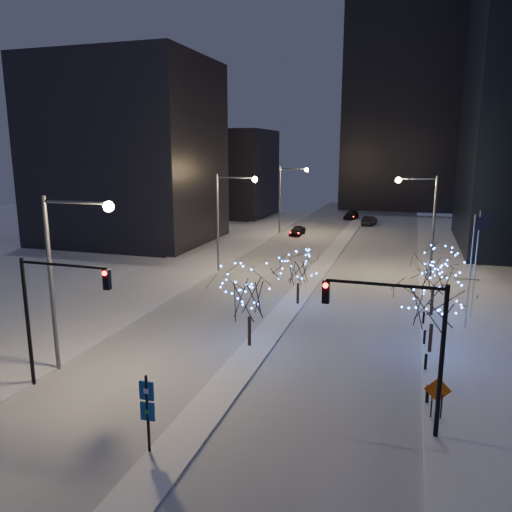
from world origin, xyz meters
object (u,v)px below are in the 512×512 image
at_px(holiday_tree_plaza_far, 435,269).
at_px(street_lamp_east, 424,213).
at_px(traffic_signal_west, 50,303).
at_px(car_mid, 369,220).
at_px(street_lamp_w_mid, 227,209).
at_px(wayfinding_sign, 147,407).
at_px(holiday_tree_median_far, 298,268).
at_px(holiday_tree_plaza_near, 434,296).
at_px(street_lamp_w_far, 287,190).
at_px(traffic_signal_east, 405,332).
at_px(holiday_tree_median_near, 249,293).
at_px(construction_sign, 437,394).
at_px(car_near, 297,231).
at_px(car_far, 351,215).
at_px(street_lamp_w_near, 65,261).

bearing_deg(holiday_tree_plaza_far, street_lamp_east, 93.48).
xyz_separation_m(traffic_signal_west, car_mid, (10.67, 64.84, -4.00)).
relative_size(street_lamp_w_mid, wayfinding_sign, 2.83).
relative_size(street_lamp_w_mid, street_lamp_east, 1.00).
distance_m(holiday_tree_median_far, holiday_tree_plaza_far, 10.32).
xyz_separation_m(holiday_tree_plaza_near, holiday_tree_plaza_far, (0.30, 7.46, -0.03)).
height_order(street_lamp_w_mid, holiday_tree_median_far, street_lamp_w_mid).
height_order(street_lamp_w_far, holiday_tree_median_far, street_lamp_w_far).
distance_m(traffic_signal_east, holiday_tree_median_near, 12.06).
distance_m(car_mid, construction_sign, 62.82).
xyz_separation_m(street_lamp_w_far, wayfinding_sign, (8.06, -55.77, -4.33)).
xyz_separation_m(street_lamp_w_mid, holiday_tree_plaza_near, (19.44, -16.24, -2.77)).
bearing_deg(wayfinding_sign, traffic_signal_east, 24.39).
bearing_deg(street_lamp_east, holiday_tree_plaza_far, -86.52).
relative_size(car_near, car_far, 0.83).
distance_m(traffic_signal_west, wayfinding_sign, 8.83).
distance_m(holiday_tree_median_near, holiday_tree_plaza_far, 14.97).
xyz_separation_m(holiday_tree_median_far, wayfinding_sign, (-1.38, -21.77, -0.90)).
relative_size(street_lamp_w_near, holiday_tree_median_far, 2.27).
relative_size(traffic_signal_west, holiday_tree_median_far, 1.59).
bearing_deg(holiday_tree_plaza_far, street_lamp_w_near, -140.58).
bearing_deg(construction_sign, holiday_tree_plaza_near, 86.99).
height_order(street_lamp_w_near, holiday_tree_plaza_far, street_lamp_w_near).
relative_size(holiday_tree_median_near, construction_sign, 2.61).
height_order(traffic_signal_east, holiday_tree_median_far, traffic_signal_east).
relative_size(holiday_tree_median_near, holiday_tree_plaza_near, 0.89).
relative_size(traffic_signal_east, car_near, 1.69).
distance_m(traffic_signal_west, holiday_tree_median_near, 11.62).
bearing_deg(street_lamp_w_far, street_lamp_w_near, -90.00).
relative_size(holiday_tree_plaza_far, construction_sign, 2.69).
bearing_deg(traffic_signal_east, street_lamp_east, 87.74).
xyz_separation_m(street_lamp_w_near, wayfinding_sign, (8.06, -5.77, -4.33)).
relative_size(street_lamp_w_far, holiday_tree_plaza_near, 1.68).
relative_size(traffic_signal_east, construction_sign, 3.45).
xyz_separation_m(traffic_signal_east, car_far, (-10.44, 70.20, -4.04)).
relative_size(street_lamp_w_far, traffic_signal_west, 1.43).
bearing_deg(holiday_tree_plaza_far, construction_sign, -90.87).
bearing_deg(holiday_tree_plaza_near, car_near, 113.48).
distance_m(traffic_signal_east, construction_sign, 4.08).
relative_size(street_lamp_w_near, traffic_signal_east, 1.43).
distance_m(street_lamp_w_near, holiday_tree_plaza_near, 21.50).
height_order(street_lamp_w_far, holiday_tree_plaza_near, street_lamp_w_far).
distance_m(street_lamp_w_near, street_lamp_east, 33.85).
height_order(traffic_signal_west, car_mid, traffic_signal_west).
xyz_separation_m(street_lamp_w_mid, holiday_tree_median_far, (9.44, -9.00, -3.43)).
distance_m(car_far, holiday_tree_plaza_near, 61.69).
height_order(holiday_tree_plaza_near, construction_sign, holiday_tree_plaza_near).
relative_size(street_lamp_w_mid, traffic_signal_east, 1.43).
distance_m(wayfinding_sign, construction_sign, 13.11).
xyz_separation_m(holiday_tree_median_near, holiday_tree_plaza_near, (11.00, 2.36, 0.14)).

